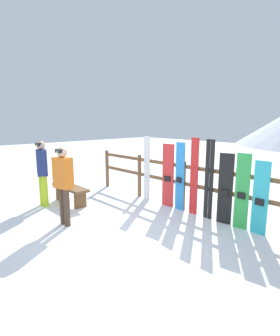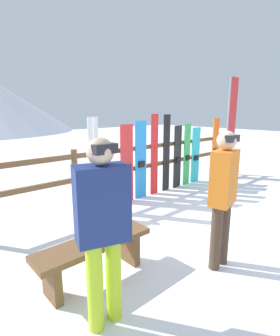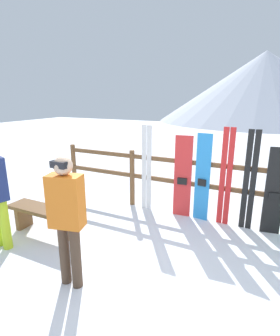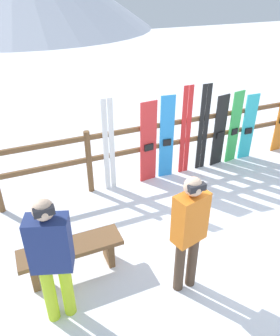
% 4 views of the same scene
% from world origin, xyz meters
% --- Properties ---
extents(ground_plane, '(40.00, 40.00, 0.00)m').
position_xyz_m(ground_plane, '(0.00, 0.00, 0.00)').
color(ground_plane, white).
extents(fence, '(6.05, 0.10, 1.14)m').
position_xyz_m(fence, '(0.00, 1.98, 0.69)').
color(fence, brown).
rests_on(fence, ground).
extents(bench, '(1.27, 0.36, 0.44)m').
position_xyz_m(bench, '(-2.20, 0.29, 0.33)').
color(bench, brown).
rests_on(bench, ground).
extents(person_orange, '(0.41, 0.29, 1.56)m').
position_xyz_m(person_orange, '(-1.02, -0.46, 0.91)').
color(person_orange, '#4C3828').
rests_on(person_orange, ground).
extents(person_navy, '(0.46, 0.35, 1.58)m').
position_xyz_m(person_navy, '(-2.46, -0.28, 0.92)').
color(person_navy, '#B7D826').
rests_on(person_navy, ground).
extents(ski_pair_white, '(0.19, 0.02, 1.66)m').
position_xyz_m(ski_pair_white, '(-1.14, 1.92, 0.83)').
color(ski_pair_white, white).
rests_on(ski_pair_white, ground).
extents(snowboard_red, '(0.32, 0.08, 1.51)m').
position_xyz_m(snowboard_red, '(-0.42, 1.92, 0.75)').
color(snowboard_red, red).
rests_on(snowboard_red, ground).
extents(snowboard_blue, '(0.26, 0.08, 1.57)m').
position_xyz_m(snowboard_blue, '(-0.06, 1.92, 0.78)').
color(snowboard_blue, '#288CE0').
rests_on(snowboard_blue, ground).
extents(ski_pair_red, '(0.19, 0.02, 1.69)m').
position_xyz_m(ski_pair_red, '(0.33, 1.92, 0.85)').
color(ski_pair_red, red).
rests_on(ski_pair_red, ground).
extents(ski_pair_black, '(0.20, 0.02, 1.67)m').
position_xyz_m(ski_pair_black, '(0.70, 1.92, 0.84)').
color(ski_pair_black, black).
rests_on(ski_pair_black, ground).
extents(snowboard_black_stripe, '(0.29, 0.09, 1.43)m').
position_xyz_m(snowboard_black_stripe, '(1.08, 1.92, 0.71)').
color(snowboard_black_stripe, black).
rests_on(snowboard_black_stripe, ground).
extents(snowboard_green, '(0.26, 0.09, 1.46)m').
position_xyz_m(snowboard_green, '(1.42, 1.92, 0.72)').
color(snowboard_green, green).
rests_on(snowboard_green, ground).
extents(snowboard_cyan, '(0.28, 0.06, 1.35)m').
position_xyz_m(snowboard_cyan, '(1.77, 1.92, 0.67)').
color(snowboard_cyan, '#2DBFCC').
rests_on(snowboard_cyan, ground).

